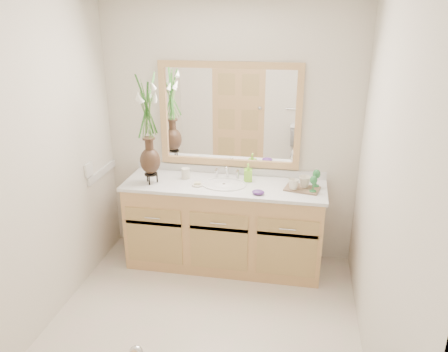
% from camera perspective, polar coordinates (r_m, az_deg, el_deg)
% --- Properties ---
extents(floor, '(2.60, 2.60, 0.00)m').
position_cam_1_polar(floor, '(3.55, -3.08, -19.77)').
color(floor, beige).
rests_on(floor, ground).
extents(wall_back, '(2.40, 0.02, 2.40)m').
position_cam_1_polar(wall_back, '(4.13, 0.75, 5.21)').
color(wall_back, silver).
rests_on(wall_back, floor).
extents(wall_front, '(2.40, 0.02, 2.40)m').
position_cam_1_polar(wall_front, '(1.85, -13.53, -16.85)').
color(wall_front, silver).
rests_on(wall_front, floor).
extents(wall_left, '(0.02, 2.60, 2.40)m').
position_cam_1_polar(wall_left, '(3.40, -23.59, -0.06)').
color(wall_left, silver).
rests_on(wall_left, floor).
extents(wall_right, '(0.02, 2.60, 2.40)m').
position_cam_1_polar(wall_right, '(2.89, 20.25, -3.11)').
color(wall_right, silver).
rests_on(wall_right, floor).
extents(vanity, '(1.80, 0.55, 0.80)m').
position_cam_1_polar(vanity, '(4.16, 0.04, -6.53)').
color(vanity, tan).
rests_on(vanity, floor).
extents(counter, '(1.84, 0.57, 0.03)m').
position_cam_1_polar(counter, '(3.98, 0.04, -1.23)').
color(counter, white).
rests_on(counter, vanity).
extents(sink, '(0.38, 0.34, 0.23)m').
position_cam_1_polar(sink, '(3.98, -0.01, -1.84)').
color(sink, white).
rests_on(sink, counter).
extents(mirror, '(1.32, 0.04, 0.97)m').
position_cam_1_polar(mirror, '(4.05, 0.71, 7.91)').
color(mirror, white).
rests_on(mirror, wall_back).
extents(switch_plate, '(0.02, 0.12, 0.12)m').
position_cam_1_polar(switch_plate, '(4.08, -17.25, 0.81)').
color(switch_plate, white).
rests_on(switch_plate, wall_left).
extents(door, '(0.80, 0.03, 2.00)m').
position_cam_1_polar(door, '(2.10, -20.85, -19.38)').
color(door, tan).
rests_on(door, floor).
extents(flower_vase, '(0.22, 0.22, 0.89)m').
position_cam_1_polar(flower_vase, '(3.88, -9.96, 7.42)').
color(flower_vase, black).
rests_on(flower_vase, counter).
extents(tumbler, '(0.08, 0.08, 0.10)m').
position_cam_1_polar(tumbler, '(4.11, -5.04, 0.35)').
color(tumbler, beige).
rests_on(tumbler, counter).
extents(soap_dish, '(0.10, 0.10, 0.03)m').
position_cam_1_polar(soap_dish, '(3.94, -3.48, -1.12)').
color(soap_dish, beige).
rests_on(soap_dish, counter).
extents(soap_bottle, '(0.08, 0.08, 0.15)m').
position_cam_1_polar(soap_bottle, '(4.03, 3.16, 0.35)').
color(soap_bottle, '#86DC33').
rests_on(soap_bottle, counter).
extents(purple_dish, '(0.13, 0.12, 0.04)m').
position_cam_1_polar(purple_dish, '(3.76, 4.48, -2.12)').
color(purple_dish, '#4D2775').
rests_on(purple_dish, counter).
extents(tray, '(0.33, 0.25, 0.01)m').
position_cam_1_polar(tray, '(3.91, 10.17, -1.65)').
color(tray, brown).
rests_on(tray, counter).
extents(mug_left, '(0.11, 0.10, 0.10)m').
position_cam_1_polar(mug_left, '(3.86, 9.05, -1.02)').
color(mug_left, beige).
rests_on(mug_left, tray).
extents(mug_right, '(0.14, 0.13, 0.11)m').
position_cam_1_polar(mug_right, '(3.92, 10.49, -0.69)').
color(mug_right, beige).
rests_on(mug_right, tray).
extents(goblet_front, '(0.06, 0.06, 0.14)m').
position_cam_1_polar(goblet_front, '(3.82, 11.62, -0.65)').
color(goblet_front, '#267237').
rests_on(goblet_front, tray).
extents(goblet_back, '(0.07, 0.07, 0.15)m').
position_cam_1_polar(goblet_back, '(3.94, 11.99, 0.12)').
color(goblet_back, '#267237').
rests_on(goblet_back, tray).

